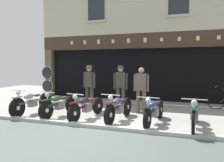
% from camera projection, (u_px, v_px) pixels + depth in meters
% --- Properties ---
extents(ground, '(22.57, 22.00, 0.18)m').
position_uv_depth(ground, '(81.00, 142.00, 5.11)').
color(ground, gray).
extents(shop_facade, '(10.87, 4.42, 6.25)m').
position_uv_depth(shop_facade, '(144.00, 66.00, 12.54)').
color(shop_facade, black).
rests_on(shop_facade, ground).
extents(motorcycle_far_left, '(0.62, 2.13, 0.93)m').
position_uv_depth(motorcycle_far_left, '(32.00, 102.00, 7.93)').
color(motorcycle_far_left, black).
rests_on(motorcycle_far_left, ground).
extents(motorcycle_left, '(0.62, 1.91, 0.91)m').
position_uv_depth(motorcycle_left, '(59.00, 104.00, 7.57)').
color(motorcycle_left, black).
rests_on(motorcycle_left, ground).
extents(motorcycle_center_left, '(0.62, 2.03, 0.90)m').
position_uv_depth(motorcycle_center_left, '(87.00, 106.00, 7.21)').
color(motorcycle_center_left, black).
rests_on(motorcycle_center_left, ground).
extents(motorcycle_center, '(0.62, 2.02, 0.91)m').
position_uv_depth(motorcycle_center, '(119.00, 107.00, 6.95)').
color(motorcycle_center, black).
rests_on(motorcycle_center, ground).
extents(motorcycle_center_right, '(0.62, 2.04, 0.90)m').
position_uv_depth(motorcycle_center_right, '(154.00, 110.00, 6.54)').
color(motorcycle_center_right, black).
rests_on(motorcycle_center_right, ground).
extents(motorcycle_right, '(0.62, 2.09, 0.93)m').
position_uv_depth(motorcycle_right, '(195.00, 113.00, 6.06)').
color(motorcycle_right, black).
rests_on(motorcycle_right, ground).
extents(salesman_left, '(0.55, 0.33, 1.75)m').
position_uv_depth(salesman_left, '(89.00, 85.00, 8.83)').
color(salesman_left, '#38332D').
rests_on(salesman_left, ground).
extents(shopkeeper_center, '(0.55, 0.34, 1.74)m').
position_uv_depth(shopkeeper_center, '(121.00, 85.00, 8.81)').
color(shopkeeper_center, '#38332D').
rests_on(shopkeeper_center, ground).
extents(salesman_right, '(0.56, 0.25, 1.68)m').
position_uv_depth(salesman_right, '(141.00, 88.00, 7.95)').
color(salesman_right, brown).
rests_on(salesman_right, ground).
extents(tyre_sign_pole, '(0.60, 0.06, 1.71)m').
position_uv_depth(tyre_sign_pole, '(47.00, 80.00, 10.61)').
color(tyre_sign_pole, '#232328').
rests_on(tyre_sign_pole, ground).
extents(advert_board_near, '(0.79, 0.03, 0.96)m').
position_uv_depth(advert_board_near, '(167.00, 69.00, 10.58)').
color(advert_board_near, silver).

